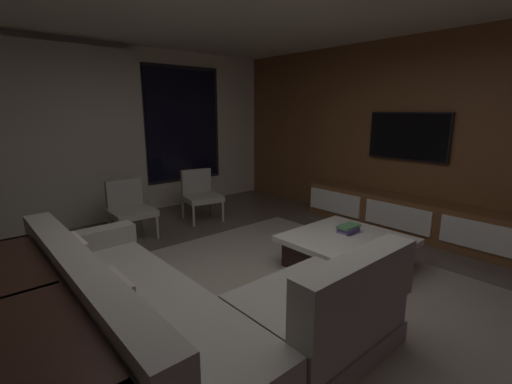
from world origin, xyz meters
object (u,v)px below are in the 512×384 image
(sectional_couch, at_px, (184,314))
(media_console, at_px, (408,217))
(accent_chair_by_curtain, at_px, (129,206))
(mounted_tv, at_px, (408,136))
(coffee_table, at_px, (346,252))
(console_table_behind_couch, at_px, (29,345))
(accent_chair_near_window, at_px, (200,192))
(book_stack_on_coffee_table, at_px, (348,229))

(sectional_couch, height_order, media_console, sectional_couch)
(accent_chair_by_curtain, xyz_separation_m, mounted_tv, (3.14, -2.28, 0.92))
(coffee_table, distance_m, mounted_tv, 2.13)
(accent_chair_by_curtain, xyz_separation_m, console_table_behind_couch, (-1.58, -2.48, -0.02))
(accent_chair_near_window, height_order, media_console, accent_chair_near_window)
(sectional_couch, bearing_deg, book_stack_on_coffee_table, 3.41)
(sectional_couch, xyz_separation_m, coffee_table, (2.04, 0.04, -0.10))
(sectional_couch, distance_m, media_console, 3.62)
(coffee_table, xyz_separation_m, accent_chair_by_curtain, (-1.37, 2.57, 0.25))
(coffee_table, relative_size, media_console, 0.37)
(accent_chair_near_window, xyz_separation_m, console_table_behind_couch, (-2.75, -2.55, -0.02))
(accent_chair_near_window, xyz_separation_m, media_console, (1.78, -2.54, -0.18))
(accent_chair_by_curtain, distance_m, console_table_behind_couch, 2.94)
(book_stack_on_coffee_table, bearing_deg, media_console, 0.23)
(coffee_table, distance_m, media_console, 1.59)
(media_console, bearing_deg, console_table_behind_couch, -179.93)
(accent_chair_near_window, relative_size, media_console, 0.25)
(mounted_tv, distance_m, console_table_behind_couch, 4.81)
(accent_chair_by_curtain, bearing_deg, console_table_behind_couch, -122.40)
(media_console, relative_size, mounted_tv, 2.70)
(coffee_table, relative_size, accent_chair_near_window, 1.49)
(coffee_table, bearing_deg, accent_chair_near_window, 94.32)
(mounted_tv, bearing_deg, media_console, -132.44)
(coffee_table, bearing_deg, media_console, 3.36)
(coffee_table, bearing_deg, accent_chair_by_curtain, 118.09)
(console_table_behind_couch, bearing_deg, book_stack_on_coffee_table, -0.01)
(console_table_behind_couch, bearing_deg, accent_chair_near_window, 42.78)
(accent_chair_by_curtain, height_order, mounted_tv, mounted_tv)
(accent_chair_near_window, distance_m, mounted_tv, 3.19)
(accent_chair_near_window, height_order, accent_chair_by_curtain, same)
(accent_chair_near_window, bearing_deg, media_console, -54.93)
(book_stack_on_coffee_table, xyz_separation_m, console_table_behind_couch, (-3.09, 0.00, 0.01))
(sectional_couch, relative_size, console_table_behind_couch, 1.19)
(media_console, bearing_deg, mounted_tv, 47.56)
(book_stack_on_coffee_table, relative_size, accent_chair_by_curtain, 0.34)
(mounted_tv, bearing_deg, console_table_behind_couch, -177.53)
(media_console, xyz_separation_m, console_table_behind_couch, (-4.53, -0.01, 0.16))
(sectional_couch, distance_m, book_stack_on_coffee_table, 2.18)
(media_console, bearing_deg, accent_chair_near_window, 125.07)
(mounted_tv, bearing_deg, book_stack_on_coffee_table, -172.86)
(book_stack_on_coffee_table, xyz_separation_m, mounted_tv, (1.63, 0.20, 0.94))
(accent_chair_near_window, xyz_separation_m, mounted_tv, (1.96, -2.34, 0.92))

